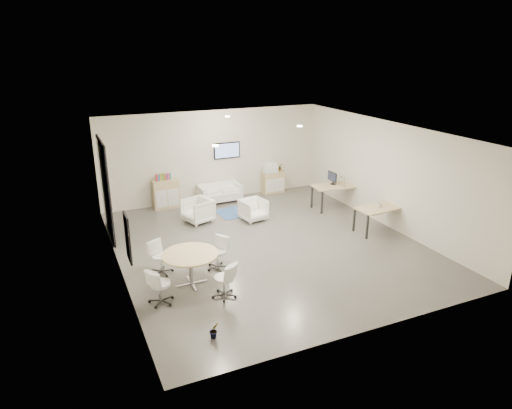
{
  "coord_description": "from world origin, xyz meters",
  "views": [
    {
      "loc": [
        -5.08,
        -10.57,
        5.32
      ],
      "look_at": [
        -0.17,
        0.4,
        1.1
      ],
      "focal_mm": 32.0,
      "sensor_mm": 36.0,
      "label": 1
    }
  ],
  "objects_px": {
    "sideboard_right": "(273,182)",
    "round_table": "(190,257)",
    "armchair_right": "(253,209)",
    "desk_rear": "(335,188)",
    "loveseat": "(219,193)",
    "desk_front": "(380,209)",
    "sideboard_left": "(166,194)",
    "armchair_left": "(198,209)"
  },
  "relations": [
    {
      "from": "armchair_left",
      "to": "desk_rear",
      "type": "bearing_deg",
      "value": 64.16
    },
    {
      "from": "sideboard_right",
      "to": "desk_rear",
      "type": "xyz_separation_m",
      "value": [
        1.18,
        -2.42,
        0.3
      ]
    },
    {
      "from": "loveseat",
      "to": "desk_front",
      "type": "height_order",
      "value": "desk_front"
    },
    {
      "from": "loveseat",
      "to": "armchair_left",
      "type": "xyz_separation_m",
      "value": [
        -1.3,
        -1.63,
        0.11
      ]
    },
    {
      "from": "desk_rear",
      "to": "sideboard_right",
      "type": "bearing_deg",
      "value": 121.19
    },
    {
      "from": "armchair_left",
      "to": "desk_front",
      "type": "relative_size",
      "value": 0.54
    },
    {
      "from": "armchair_left",
      "to": "desk_front",
      "type": "height_order",
      "value": "armchair_left"
    },
    {
      "from": "sideboard_right",
      "to": "round_table",
      "type": "height_order",
      "value": "sideboard_right"
    },
    {
      "from": "armchair_left",
      "to": "desk_front",
      "type": "bearing_deg",
      "value": 39.91
    },
    {
      "from": "armchair_right",
      "to": "armchair_left",
      "type": "bearing_deg",
      "value": 151.5
    },
    {
      "from": "desk_front",
      "to": "armchair_right",
      "type": "bearing_deg",
      "value": 136.54
    },
    {
      "from": "sideboard_left",
      "to": "round_table",
      "type": "distance_m",
      "value": 5.59
    },
    {
      "from": "sideboard_left",
      "to": "desk_front",
      "type": "xyz_separation_m",
      "value": [
        5.33,
        -4.72,
        0.2
      ]
    },
    {
      "from": "armchair_left",
      "to": "desk_rear",
      "type": "relative_size",
      "value": 0.52
    },
    {
      "from": "sideboard_right",
      "to": "loveseat",
      "type": "distance_m",
      "value": 2.21
    },
    {
      "from": "armchair_left",
      "to": "desk_rear",
      "type": "distance_m",
      "value": 4.74
    },
    {
      "from": "desk_front",
      "to": "loveseat",
      "type": "bearing_deg",
      "value": 121.33
    },
    {
      "from": "desk_front",
      "to": "round_table",
      "type": "bearing_deg",
      "value": -177.78
    },
    {
      "from": "sideboard_left",
      "to": "desk_front",
      "type": "distance_m",
      "value": 7.12
    },
    {
      "from": "desk_rear",
      "to": "loveseat",
      "type": "bearing_deg",
      "value": 151.28
    },
    {
      "from": "armchair_left",
      "to": "round_table",
      "type": "height_order",
      "value": "armchair_left"
    },
    {
      "from": "sideboard_right",
      "to": "round_table",
      "type": "distance_m",
      "value": 7.38
    },
    {
      "from": "armchair_left",
      "to": "armchair_right",
      "type": "relative_size",
      "value": 1.1
    },
    {
      "from": "sideboard_left",
      "to": "armchair_left",
      "type": "xyz_separation_m",
      "value": [
        0.59,
        -1.75,
        -0.08
      ]
    },
    {
      "from": "sideboard_left",
      "to": "loveseat",
      "type": "xyz_separation_m",
      "value": [
        1.89,
        -0.12,
        -0.19
      ]
    },
    {
      "from": "loveseat",
      "to": "desk_rear",
      "type": "distance_m",
      "value": 4.09
    },
    {
      "from": "armchair_right",
      "to": "desk_front",
      "type": "height_order",
      "value": "desk_front"
    },
    {
      "from": "armchair_left",
      "to": "armchair_right",
      "type": "distance_m",
      "value": 1.76
    },
    {
      "from": "armchair_left",
      "to": "round_table",
      "type": "xyz_separation_m",
      "value": [
        -1.34,
        -3.79,
        0.29
      ]
    },
    {
      "from": "sideboard_right",
      "to": "desk_front",
      "type": "height_order",
      "value": "sideboard_right"
    },
    {
      "from": "armchair_right",
      "to": "desk_rear",
      "type": "distance_m",
      "value": 3.04
    },
    {
      "from": "armchair_right",
      "to": "sideboard_right",
      "type": "bearing_deg",
      "value": 42.24
    },
    {
      "from": "sideboard_left",
      "to": "armchair_right",
      "type": "xyz_separation_m",
      "value": [
        2.26,
        -2.32,
        -0.11
      ]
    },
    {
      "from": "sideboard_right",
      "to": "armchair_right",
      "type": "bearing_deg",
      "value": -128.11
    },
    {
      "from": "armchair_left",
      "to": "desk_front",
      "type": "distance_m",
      "value": 5.6
    },
    {
      "from": "desk_rear",
      "to": "round_table",
      "type": "relative_size",
      "value": 1.23
    },
    {
      "from": "armchair_right",
      "to": "round_table",
      "type": "xyz_separation_m",
      "value": [
        -3.01,
        -3.22,
        0.33
      ]
    },
    {
      "from": "sideboard_right",
      "to": "armchair_right",
      "type": "distance_m",
      "value": 2.98
    },
    {
      "from": "sideboard_right",
      "to": "desk_rear",
      "type": "relative_size",
      "value": 0.53
    },
    {
      "from": "desk_rear",
      "to": "round_table",
      "type": "height_order",
      "value": "desk_rear"
    },
    {
      "from": "armchair_right",
      "to": "desk_rear",
      "type": "bearing_deg",
      "value": -11.06
    },
    {
      "from": "armchair_right",
      "to": "round_table",
      "type": "bearing_deg",
      "value": -142.68
    }
  ]
}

